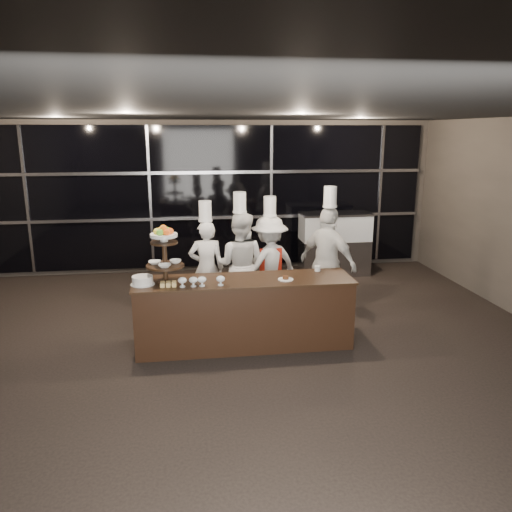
{
  "coord_description": "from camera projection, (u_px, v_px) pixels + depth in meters",
  "views": [
    {
      "loc": [
        -0.51,
        -5.01,
        2.79
      ],
      "look_at": [
        0.4,
        1.44,
        1.15
      ],
      "focal_mm": 35.0,
      "sensor_mm": 36.0,
      "label": 1
    }
  ],
  "objects": [
    {
      "name": "room",
      "position": [
        237.0,
        258.0,
        5.2
      ],
      "size": [
        10.0,
        10.0,
        10.0
      ],
      "color": "black",
      "rests_on": "ground"
    },
    {
      "name": "window_wall",
      "position": [
        212.0,
        197.0,
        9.94
      ],
      "size": [
        8.6,
        0.1,
        2.8
      ],
      "color": "black",
      "rests_on": "ground"
    },
    {
      "name": "buffet_counter",
      "position": [
        244.0,
        312.0,
        6.58
      ],
      "size": [
        2.84,
        0.74,
        0.92
      ],
      "color": "black",
      "rests_on": "ground"
    },
    {
      "name": "display_stand",
      "position": [
        164.0,
        250.0,
        6.23
      ],
      "size": [
        0.48,
        0.48,
        0.74
      ],
      "color": "black",
      "rests_on": "buffet_counter"
    },
    {
      "name": "compotes",
      "position": [
        200.0,
        280.0,
        6.16
      ],
      "size": [
        0.58,
        0.11,
        0.12
      ],
      "color": "silver",
      "rests_on": "buffet_counter"
    },
    {
      "name": "layer_cake",
      "position": [
        142.0,
        280.0,
        6.23
      ],
      "size": [
        0.3,
        0.3,
        0.11
      ],
      "color": "white",
      "rests_on": "buffet_counter"
    },
    {
      "name": "pastry_squares",
      "position": [
        168.0,
        284.0,
        6.17
      ],
      "size": [
        0.19,
        0.13,
        0.05
      ],
      "color": "#DEBB6C",
      "rests_on": "buffet_counter"
    },
    {
      "name": "small_plate",
      "position": [
        286.0,
        279.0,
        6.44
      ],
      "size": [
        0.2,
        0.2,
        0.05
      ],
      "color": "white",
      "rests_on": "buffet_counter"
    },
    {
      "name": "chef_cup",
      "position": [
        318.0,
        269.0,
        6.84
      ],
      "size": [
        0.08,
        0.08,
        0.07
      ],
      "primitive_type": "cylinder",
      "color": "white",
      "rests_on": "buffet_counter"
    },
    {
      "name": "display_case",
      "position": [
        335.0,
        241.0,
        9.85
      ],
      "size": [
        1.37,
        0.6,
        1.24
      ],
      "color": "#A5A5AA",
      "rests_on": "ground"
    },
    {
      "name": "chef_a",
      "position": [
        207.0,
        266.0,
        7.63
      ],
      "size": [
        0.55,
        0.37,
        1.78
      ],
      "color": "white",
      "rests_on": "ground"
    },
    {
      "name": "chef_b",
      "position": [
        240.0,
        264.0,
        7.58
      ],
      "size": [
        0.95,
        0.85,
        1.92
      ],
      "color": "white",
      "rests_on": "ground"
    },
    {
      "name": "chef_c",
      "position": [
        269.0,
        264.0,
        7.76
      ],
      "size": [
        1.14,
        0.95,
        1.83
      ],
      "color": "silver",
      "rests_on": "ground"
    },
    {
      "name": "chef_d",
      "position": [
        328.0,
        262.0,
        7.49
      ],
      "size": [
        0.93,
        1.06,
        2.01
      ],
      "color": "white",
      "rests_on": "ground"
    }
  ]
}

